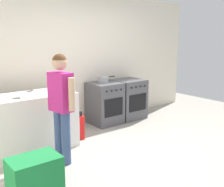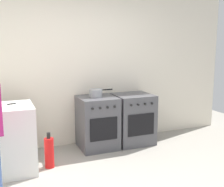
# 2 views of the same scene
# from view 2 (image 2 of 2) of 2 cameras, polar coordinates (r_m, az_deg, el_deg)

# --- Properties ---
(back_wall) EXTENTS (6.00, 0.10, 2.60)m
(back_wall) POSITION_cam_2_polar(r_m,az_deg,el_deg) (4.72, -8.59, 5.14)
(back_wall) COLOR silver
(back_wall) RESTS_ON ground
(oven_left) EXTENTS (0.60, 0.62, 0.85)m
(oven_left) POSITION_cam_2_polar(r_m,az_deg,el_deg) (4.62, -2.98, -5.90)
(oven_left) COLOR #4C4C51
(oven_left) RESTS_ON ground
(oven_right) EXTENTS (0.63, 0.62, 0.85)m
(oven_right) POSITION_cam_2_polar(r_m,az_deg,el_deg) (4.86, 4.28, -5.11)
(oven_right) COLOR #4C4C51
(oven_right) RESTS_ON ground
(pot) EXTENTS (0.39, 0.21, 0.13)m
(pot) POSITION_cam_2_polar(r_m,az_deg,el_deg) (4.53, -3.27, 0.10)
(pot) COLOR gray
(pot) RESTS_ON oven_left
(knife_chef) EXTENTS (0.30, 0.14, 0.01)m
(knife_chef) POSITION_cam_2_polar(r_m,az_deg,el_deg) (4.01, -18.64, -1.85)
(knife_chef) COLOR silver
(knife_chef) RESTS_ON counter_unit
(fire_extinguisher) EXTENTS (0.13, 0.13, 0.50)m
(fire_extinguisher) POSITION_cam_2_polar(r_m,az_deg,el_deg) (4.05, -12.64, -11.61)
(fire_extinguisher) COLOR red
(fire_extinguisher) RESTS_ON ground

